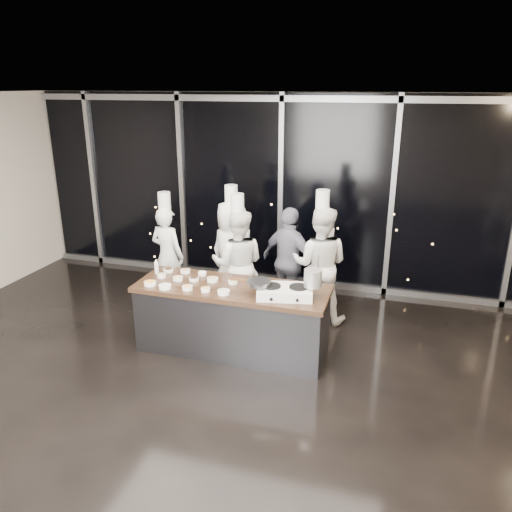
{
  "coord_description": "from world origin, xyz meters",
  "views": [
    {
      "loc": [
        1.97,
        -4.58,
        3.32
      ],
      "look_at": [
        0.23,
        1.2,
        1.23
      ],
      "focal_mm": 35.0,
      "sensor_mm": 36.0,
      "label": 1
    }
  ],
  "objects_px": {
    "chef_center": "(238,263)",
    "stock_pot": "(313,278)",
    "frying_pan": "(258,282)",
    "demo_counter": "(232,318)",
    "chef_far_left": "(168,254)",
    "guest": "(289,261)",
    "chef_right": "(320,264)",
    "chef_left": "(232,254)",
    "stove": "(285,292)"
  },
  "relations": [
    {
      "from": "chef_far_left",
      "to": "chef_right",
      "type": "distance_m",
      "value": 2.38
    },
    {
      "from": "guest",
      "to": "frying_pan",
      "type": "bearing_deg",
      "value": 112.18
    },
    {
      "from": "demo_counter",
      "to": "guest",
      "type": "height_order",
      "value": "guest"
    },
    {
      "from": "demo_counter",
      "to": "chef_left",
      "type": "xyz_separation_m",
      "value": [
        -0.46,
        1.32,
        0.4
      ]
    },
    {
      "from": "demo_counter",
      "to": "chef_right",
      "type": "height_order",
      "value": "chef_right"
    },
    {
      "from": "chef_far_left",
      "to": "chef_right",
      "type": "height_order",
      "value": "chef_right"
    },
    {
      "from": "guest",
      "to": "chef_right",
      "type": "height_order",
      "value": "chef_right"
    },
    {
      "from": "stove",
      "to": "guest",
      "type": "distance_m",
      "value": 1.5
    },
    {
      "from": "chef_left",
      "to": "demo_counter",
      "type": "bearing_deg",
      "value": 132.12
    },
    {
      "from": "stove",
      "to": "frying_pan",
      "type": "relative_size",
      "value": 1.33
    },
    {
      "from": "frying_pan",
      "to": "demo_counter",
      "type": "bearing_deg",
      "value": 146.21
    },
    {
      "from": "frying_pan",
      "to": "chef_far_left",
      "type": "bearing_deg",
      "value": 133.17
    },
    {
      "from": "stock_pot",
      "to": "stove",
      "type": "bearing_deg",
      "value": -166.44
    },
    {
      "from": "chef_center",
      "to": "stock_pot",
      "type": "bearing_deg",
      "value": 130.28
    },
    {
      "from": "demo_counter",
      "to": "chef_far_left",
      "type": "bearing_deg",
      "value": 141.73
    },
    {
      "from": "chef_right",
      "to": "stock_pot",
      "type": "bearing_deg",
      "value": 95.94
    },
    {
      "from": "stock_pot",
      "to": "guest",
      "type": "distance_m",
      "value": 1.55
    },
    {
      "from": "demo_counter",
      "to": "stove",
      "type": "height_order",
      "value": "stove"
    },
    {
      "from": "stock_pot",
      "to": "chef_right",
      "type": "xyz_separation_m",
      "value": [
        -0.13,
        1.27,
        -0.28
      ]
    },
    {
      "from": "frying_pan",
      "to": "guest",
      "type": "relative_size",
      "value": 0.33
    },
    {
      "from": "stove",
      "to": "chef_far_left",
      "type": "xyz_separation_m",
      "value": [
        -2.19,
        1.28,
        -0.16
      ]
    },
    {
      "from": "frying_pan",
      "to": "chef_center",
      "type": "distance_m",
      "value": 1.37
    },
    {
      "from": "stove",
      "to": "chef_center",
      "type": "xyz_separation_m",
      "value": [
        -0.98,
        1.13,
        -0.14
      ]
    },
    {
      "from": "frying_pan",
      "to": "stock_pot",
      "type": "distance_m",
      "value": 0.66
    },
    {
      "from": "chef_left",
      "to": "frying_pan",
      "type": "bearing_deg",
      "value": 142.87
    },
    {
      "from": "stove",
      "to": "chef_right",
      "type": "xyz_separation_m",
      "value": [
        0.19,
        1.35,
        -0.1
      ]
    },
    {
      "from": "stove",
      "to": "frying_pan",
      "type": "bearing_deg",
      "value": 177.06
    },
    {
      "from": "demo_counter",
      "to": "frying_pan",
      "type": "height_order",
      "value": "frying_pan"
    },
    {
      "from": "chef_far_left",
      "to": "guest",
      "type": "bearing_deg",
      "value": -162.83
    },
    {
      "from": "stock_pot",
      "to": "chef_center",
      "type": "height_order",
      "value": "chef_center"
    },
    {
      "from": "stock_pot",
      "to": "chef_left",
      "type": "distance_m",
      "value": 2.04
    },
    {
      "from": "stock_pot",
      "to": "guest",
      "type": "height_order",
      "value": "guest"
    },
    {
      "from": "chef_far_left",
      "to": "stove",
      "type": "bearing_deg",
      "value": 161.24
    },
    {
      "from": "chef_left",
      "to": "chef_center",
      "type": "relative_size",
      "value": 1.03
    },
    {
      "from": "stock_pot",
      "to": "chef_far_left",
      "type": "relative_size",
      "value": 0.12
    },
    {
      "from": "demo_counter",
      "to": "chef_left",
      "type": "distance_m",
      "value": 1.46
    },
    {
      "from": "guest",
      "to": "chef_left",
      "type": "bearing_deg",
      "value": 25.56
    },
    {
      "from": "chef_left",
      "to": "stock_pot",
      "type": "bearing_deg",
      "value": 160.61
    },
    {
      "from": "stock_pot",
      "to": "guest",
      "type": "relative_size",
      "value": 0.13
    },
    {
      "from": "demo_counter",
      "to": "stock_pot",
      "type": "height_order",
      "value": "stock_pot"
    },
    {
      "from": "frying_pan",
      "to": "stock_pot",
      "type": "xyz_separation_m",
      "value": [
        0.64,
        0.13,
        0.08
      ]
    },
    {
      "from": "chef_left",
      "to": "chef_center",
      "type": "bearing_deg",
      "value": 146.03
    },
    {
      "from": "chef_left",
      "to": "chef_right",
      "type": "distance_m",
      "value": 1.37
    },
    {
      "from": "chef_center",
      "to": "chef_far_left",
      "type": "bearing_deg",
      "value": -17.33
    },
    {
      "from": "demo_counter",
      "to": "frying_pan",
      "type": "xyz_separation_m",
      "value": [
        0.4,
        -0.16,
        0.61
      ]
    },
    {
      "from": "chef_left",
      "to": "chef_center",
      "type": "xyz_separation_m",
      "value": [
        0.2,
        -0.3,
        -0.03
      ]
    },
    {
      "from": "frying_pan",
      "to": "chef_far_left",
      "type": "distance_m",
      "value": 2.31
    },
    {
      "from": "frying_pan",
      "to": "guest",
      "type": "bearing_deg",
      "value": 77.11
    },
    {
      "from": "stove",
      "to": "chef_left",
      "type": "distance_m",
      "value": 1.86
    },
    {
      "from": "stock_pot",
      "to": "chef_right",
      "type": "bearing_deg",
      "value": 95.78
    }
  ]
}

